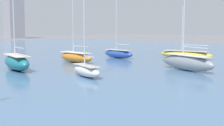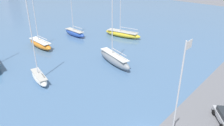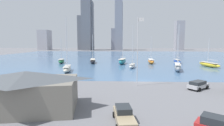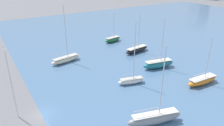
{
  "view_description": "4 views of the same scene",
  "coord_description": "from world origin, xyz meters",
  "px_view_note": "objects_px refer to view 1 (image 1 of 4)",
  "views": [
    {
      "loc": [
        -24.56,
        -7.97,
        5.77
      ],
      "look_at": [
        -0.71,
        17.15,
        1.99
      ],
      "focal_mm": 50.0,
      "sensor_mm": 36.0,
      "label": 1
    },
    {
      "loc": [
        -17.18,
        -9.96,
        19.3
      ],
      "look_at": [
        7.98,
        12.51,
        3.16
      ],
      "focal_mm": 35.0,
      "sensor_mm": 36.0,
      "label": 2
    },
    {
      "loc": [
        -5.29,
        -38.81,
        8.69
      ],
      "look_at": [
        -7.62,
        12.49,
        2.73
      ],
      "focal_mm": 28.0,
      "sensor_mm": 36.0,
      "label": 3
    },
    {
      "loc": [
        35.12,
        -6.4,
        25.13
      ],
      "look_at": [
        -5.79,
        18.99,
        4.1
      ],
      "focal_mm": 35.0,
      "sensor_mm": 36.0,
      "label": 4
    }
  ],
  "objects_px": {
    "sailboat_teal": "(16,62)",
    "sailboat_yellow": "(186,54)",
    "sailboat_blue": "(118,53)",
    "sailboat_white": "(86,69)",
    "sailboat_orange": "(76,57)",
    "sailboat_gray": "(187,62)"
  },
  "relations": [
    {
      "from": "sailboat_orange",
      "to": "sailboat_yellow",
      "type": "distance_m",
      "value": 21.58
    },
    {
      "from": "sailboat_white",
      "to": "sailboat_orange",
      "type": "distance_m",
      "value": 16.62
    },
    {
      "from": "sailboat_white",
      "to": "sailboat_yellow",
      "type": "height_order",
      "value": "sailboat_white"
    },
    {
      "from": "sailboat_teal",
      "to": "sailboat_gray",
      "type": "bearing_deg",
      "value": -32.91
    },
    {
      "from": "sailboat_white",
      "to": "sailboat_blue",
      "type": "bearing_deg",
      "value": 51.12
    },
    {
      "from": "sailboat_orange",
      "to": "sailboat_yellow",
      "type": "xyz_separation_m",
      "value": [
        19.34,
        -9.57,
        -0.11
      ]
    },
    {
      "from": "sailboat_teal",
      "to": "sailboat_white",
      "type": "relative_size",
      "value": 0.93
    },
    {
      "from": "sailboat_gray",
      "to": "sailboat_teal",
      "type": "bearing_deg",
      "value": 151.13
    },
    {
      "from": "sailboat_blue",
      "to": "sailboat_gray",
      "type": "xyz_separation_m",
      "value": [
        -6.22,
        -19.9,
        0.24
      ]
    },
    {
      "from": "sailboat_white",
      "to": "sailboat_blue",
      "type": "relative_size",
      "value": 1.18
    },
    {
      "from": "sailboat_orange",
      "to": "sailboat_white",
      "type": "bearing_deg",
      "value": -119.47
    },
    {
      "from": "sailboat_blue",
      "to": "sailboat_yellow",
      "type": "bearing_deg",
      "value": -48.63
    },
    {
      "from": "sailboat_teal",
      "to": "sailboat_orange",
      "type": "bearing_deg",
      "value": 22.93
    },
    {
      "from": "sailboat_yellow",
      "to": "sailboat_gray",
      "type": "bearing_deg",
      "value": -157.03
    },
    {
      "from": "sailboat_orange",
      "to": "sailboat_blue",
      "type": "distance_m",
      "value": 11.13
    },
    {
      "from": "sailboat_orange",
      "to": "sailboat_yellow",
      "type": "relative_size",
      "value": 1.06
    },
    {
      "from": "sailboat_gray",
      "to": "sailboat_blue",
      "type": "bearing_deg",
      "value": 88.11
    },
    {
      "from": "sailboat_teal",
      "to": "sailboat_white",
      "type": "distance_m",
      "value": 12.01
    },
    {
      "from": "sailboat_teal",
      "to": "sailboat_yellow",
      "type": "height_order",
      "value": "sailboat_teal"
    },
    {
      "from": "sailboat_teal",
      "to": "sailboat_gray",
      "type": "height_order",
      "value": "sailboat_gray"
    },
    {
      "from": "sailboat_white",
      "to": "sailboat_blue",
      "type": "height_order",
      "value": "sailboat_white"
    },
    {
      "from": "sailboat_teal",
      "to": "sailboat_orange",
      "type": "relative_size",
      "value": 1.19
    }
  ]
}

